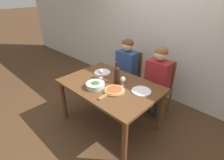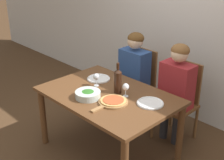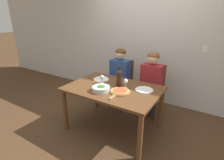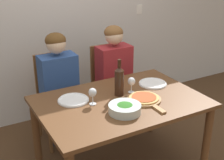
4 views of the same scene
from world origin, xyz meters
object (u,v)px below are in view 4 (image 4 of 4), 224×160
object	(u,v)px
chair_left	(57,95)
wine_glass_left	(93,93)
broccoli_bowl	(125,108)
person_man	(115,68)
dinner_plate_right	(153,83)
wine_bottle	(119,81)
dinner_plate_left	(73,100)
chair_right	(110,83)
wine_glass_right	(131,82)
person_woman	(59,79)
pizza_on_board	(144,99)

from	to	relation	value
chair_left	wine_glass_left	distance (m)	0.88
chair_left	broccoli_bowl	distance (m)	1.12
person_man	dinner_plate_right	size ratio (longest dim) A/B	4.45
person_man	wine_glass_left	distance (m)	0.93
wine_bottle	dinner_plate_left	xyz separation A→B (m)	(-0.42, 0.09, -0.13)
chair_right	dinner_plate_left	bearing A→B (deg)	-137.84
chair_right	wine_bottle	size ratio (longest dim) A/B	2.81
wine_bottle	wine_glass_right	size ratio (longest dim) A/B	2.28
chair_left	wine_glass_left	world-z (taller)	chair_left
dinner_plate_right	chair_right	bearing A→B (deg)	98.10
wine_bottle	broccoli_bowl	bearing A→B (deg)	-112.50
chair_left	chair_right	xyz separation A→B (m)	(0.66, 0.00, 0.00)
broccoli_bowl	dinner_plate_left	world-z (taller)	broccoli_bowl
chair_left	broccoli_bowl	bearing A→B (deg)	-78.56
chair_right	wine_bottle	distance (m)	0.90
chair_left	dinner_plate_left	world-z (taller)	chair_left
broccoli_bowl	dinner_plate_right	size ratio (longest dim) A/B	0.98
chair_left	person_woman	distance (m)	0.25
chair_left	pizza_on_board	bearing A→B (deg)	-63.35
chair_left	dinner_plate_left	bearing A→B (deg)	-95.90
chair_right	person_woman	distance (m)	0.71
person_woman	dinner_plate_right	world-z (taller)	person_woman
chair_right	wine_bottle	bearing A→B (deg)	-112.82
person_woman	wine_bottle	size ratio (longest dim) A/B	3.58
broccoli_bowl	wine_bottle	bearing A→B (deg)	67.50
chair_left	pizza_on_board	distance (m)	1.11
person_man	pizza_on_board	world-z (taller)	person_man
broccoli_bowl	dinner_plate_right	distance (m)	0.66
chair_right	wine_glass_right	bearing A→B (deg)	-104.00
pizza_on_board	wine_glass_right	bearing A→B (deg)	93.08
wine_bottle	wine_glass_right	distance (m)	0.13
pizza_on_board	person_woman	bearing A→B (deg)	119.69
wine_glass_right	person_man	bearing A→B (deg)	73.63
dinner_plate_left	broccoli_bowl	bearing A→B (deg)	-54.91
wine_bottle	dinner_plate_right	distance (m)	0.44
dinner_plate_left	person_man	bearing A→B (deg)	36.80
chair_right	person_woman	bearing A→B (deg)	-170.15
pizza_on_board	wine_bottle	bearing A→B (deg)	123.20
chair_right	person_woman	world-z (taller)	person_woman
pizza_on_board	wine_glass_right	distance (m)	0.22
person_woman	dinner_plate_right	xyz separation A→B (m)	(0.76, -0.59, 0.02)
pizza_on_board	chair_left	bearing A→B (deg)	116.65
person_woman	pizza_on_board	size ratio (longest dim) A/B	2.76
person_man	broccoli_bowl	size ratio (longest dim) A/B	4.56
person_man	broccoli_bowl	world-z (taller)	person_man
person_man	wine_glass_right	distance (m)	0.68
person_woman	chair_left	bearing A→B (deg)	90.00
wine_bottle	dinner_plate_left	world-z (taller)	wine_bottle
person_woman	pizza_on_board	world-z (taller)	person_woman
broccoli_bowl	chair_left	bearing A→B (deg)	101.44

